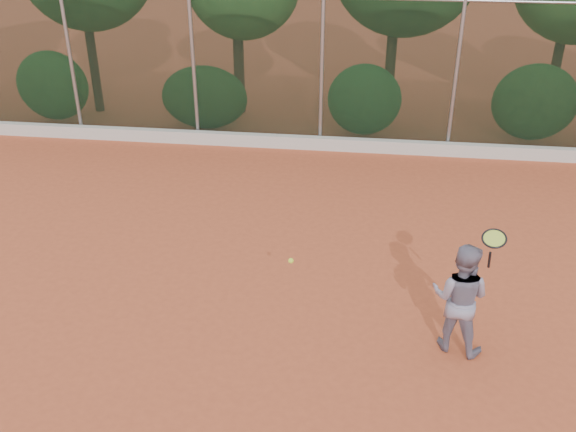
# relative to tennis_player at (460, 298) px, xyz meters

# --- Properties ---
(ground) EXTENTS (80.00, 80.00, 0.00)m
(ground) POSITION_rel_tennis_player_xyz_m (-2.46, 0.19, -0.81)
(ground) COLOR #B54C2A
(ground) RESTS_ON ground
(concrete_curb) EXTENTS (24.00, 0.20, 0.30)m
(concrete_curb) POSITION_rel_tennis_player_xyz_m (-2.46, 7.01, -0.66)
(concrete_curb) COLOR beige
(concrete_curb) RESTS_ON ground
(tennis_player) EXTENTS (0.95, 0.85, 1.62)m
(tennis_player) POSITION_rel_tennis_player_xyz_m (0.00, 0.00, 0.00)
(tennis_player) COLOR gray
(tennis_player) RESTS_ON ground
(chainlink_fence) EXTENTS (24.09, 0.09, 3.50)m
(chainlink_fence) POSITION_rel_tennis_player_xyz_m (-2.46, 7.19, 1.05)
(chainlink_fence) COLOR black
(chainlink_fence) RESTS_ON ground
(tennis_racket) EXTENTS (0.38, 0.37, 0.58)m
(tennis_racket) POSITION_rel_tennis_player_xyz_m (0.29, -0.08, 0.94)
(tennis_racket) COLOR black
(tennis_racket) RESTS_ON ground
(tennis_ball_in_flight) EXTENTS (0.07, 0.07, 0.07)m
(tennis_ball_in_flight) POSITION_rel_tennis_player_xyz_m (-2.22, -0.36, 0.63)
(tennis_ball_in_flight) COLOR #CDED35
(tennis_ball_in_flight) RESTS_ON ground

